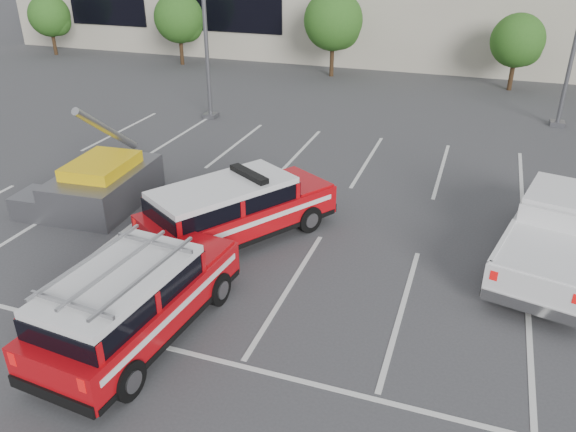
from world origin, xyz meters
name	(u,v)px	position (x,y,z in m)	size (l,w,h in m)	color
ground	(288,289)	(0.00, 0.00, 0.00)	(120.00, 120.00, 0.00)	#3B3B3E
stall_markings	(337,210)	(0.00, 4.50, 0.01)	(23.00, 15.00, 0.01)	silver
tree_far_left	(51,17)	(-24.91, 22.05, 2.50)	(2.77, 2.77, 3.99)	#3F2B19
tree_left	(181,20)	(-14.91, 22.05, 2.77)	(3.07, 3.07, 4.42)	#3F2B19
tree_mid_left	(335,23)	(-4.91, 22.05, 3.04)	(3.37, 3.37, 4.85)	#3F2B19
tree_mid_right	(519,42)	(5.09, 22.05, 2.50)	(2.77, 2.77, 3.99)	#3F2B19
fire_chief_suv	(237,214)	(-2.16, 1.88, 0.78)	(4.52, 5.61, 1.90)	#AE080E
white_pickup	(556,238)	(6.00, 3.36, 0.73)	(3.35, 6.29, 1.84)	silver
ladder_suv	(136,305)	(-2.37, -2.69, 0.79)	(2.37, 5.13, 1.97)	#AE080E
utility_rig	(99,185)	(-7.07, 2.49, 0.66)	(3.32, 4.06, 3.31)	#59595E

